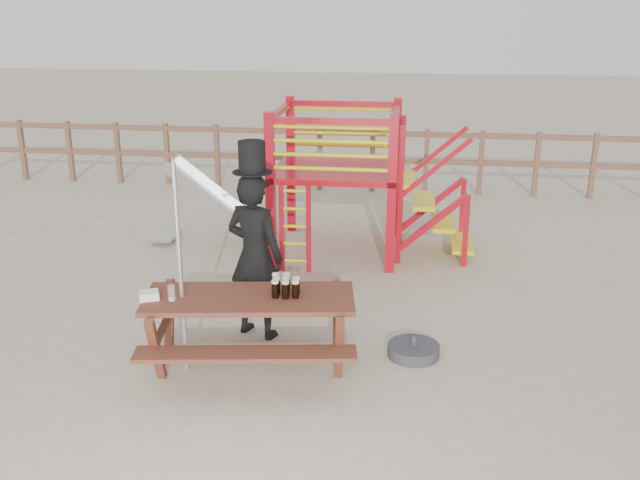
# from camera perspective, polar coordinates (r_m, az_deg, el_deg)

# --- Properties ---
(ground) EXTENTS (60.00, 60.00, 0.00)m
(ground) POSITION_cam_1_polar(r_m,az_deg,el_deg) (7.18, -3.46, -10.19)
(ground) COLOR #BEAE94
(ground) RESTS_ON ground
(back_fence) EXTENTS (15.09, 0.09, 1.20)m
(back_fence) POSITION_cam_1_polar(r_m,az_deg,el_deg) (13.50, 2.09, 7.03)
(back_fence) COLOR brown
(back_fence) RESTS_ON ground
(playground_fort) EXTENTS (4.71, 1.84, 2.10)m
(playground_fort) POSITION_cam_1_polar(r_m,az_deg,el_deg) (10.10, 0.94, 5.00)
(playground_fort) COLOR #A90B16
(playground_fort) RESTS_ON ground
(picnic_table) EXTENTS (2.18, 1.65, 0.78)m
(picnic_table) POSITION_cam_1_polar(r_m,az_deg,el_deg) (6.97, -5.61, -6.67)
(picnic_table) COLOR maroon
(picnic_table) RESTS_ON ground
(man_with_hat) EXTENTS (0.77, 0.64, 2.13)m
(man_with_hat) POSITION_cam_1_polar(r_m,az_deg,el_deg) (7.51, -5.23, -0.92)
(man_with_hat) COLOR black
(man_with_hat) RESTS_ON ground
(metal_pole) EXTENTS (0.05, 0.05, 2.09)m
(metal_pole) POSITION_cam_1_polar(r_m,az_deg,el_deg) (6.85, -11.13, -2.37)
(metal_pole) COLOR #B2B2B7
(metal_pole) RESTS_ON ground
(parasol_base) EXTENTS (0.53, 0.53, 0.22)m
(parasol_base) POSITION_cam_1_polar(r_m,az_deg,el_deg) (7.43, 7.50, -8.73)
(parasol_base) COLOR #343439
(parasol_base) RESTS_ON ground
(paper_bag) EXTENTS (0.22, 0.20, 0.08)m
(paper_bag) POSITION_cam_1_polar(r_m,az_deg,el_deg) (6.93, -13.52, -4.33)
(paper_bag) COLOR white
(paper_bag) RESTS_ON picnic_table
(stout_pints) EXTENTS (0.29, 0.27, 0.17)m
(stout_pints) POSITION_cam_1_polar(r_m,az_deg,el_deg) (6.84, -2.84, -3.70)
(stout_pints) COLOR black
(stout_pints) RESTS_ON picnic_table
(empty_glasses) EXTENTS (0.07, 0.07, 0.15)m
(empty_glasses) POSITION_cam_1_polar(r_m,az_deg,el_deg) (6.85, -11.80, -4.21)
(empty_glasses) COLOR silver
(empty_glasses) RESTS_ON picnic_table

